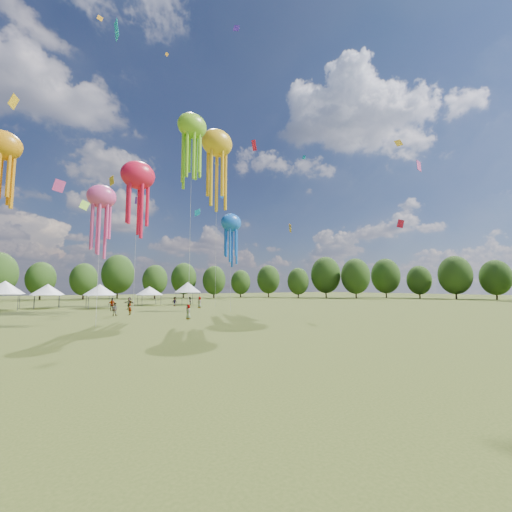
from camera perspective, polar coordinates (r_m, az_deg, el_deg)
ground at (r=14.94m, az=32.05°, el=-18.46°), size 300.00×300.00×0.00m
spectator_near at (r=43.06m, az=-23.90°, el=-8.70°), size 0.97×0.92×1.59m
spectators_far at (r=53.84m, az=-16.96°, el=-8.09°), size 16.30×26.53×1.89m
festival_tents at (r=62.18m, az=-25.64°, el=-5.31°), size 34.08×10.40×4.47m
show_kites at (r=52.32m, az=-14.28°, el=15.10°), size 35.49×22.54×32.54m
small_kites at (r=55.85m, az=-17.41°, el=22.34°), size 73.10×54.52×42.20m
treeline at (r=69.50m, az=-25.39°, el=-2.49°), size 201.57×95.24×13.43m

